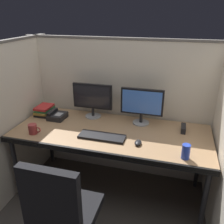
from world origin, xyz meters
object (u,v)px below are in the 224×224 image
Objects in this scene: monitor_right at (142,104)px; red_stapler at (183,128)px; desk at (110,136)px; keyboard_main at (102,137)px; computer_mouse at (138,143)px; coffee_mug at (33,129)px; soda_can at (186,152)px; book_stack at (44,110)px; monitor_left at (92,98)px; desk_phone at (57,116)px.

monitor_right is 2.87× the size of red_stapler.
keyboard_main is at bearing -106.54° from desk.
computer_mouse is 0.76× the size of coffee_mug.
computer_mouse reaches higher than desk.
computer_mouse is (0.05, -0.43, -0.20)m from monitor_right.
desk is 12.67× the size of red_stapler.
monitor_right is at bearing 129.56° from soda_can.
desk is at bearing -163.36° from red_stapler.
soda_can is (0.70, -0.27, 0.11)m from desk.
desk is at bearing -13.25° from book_stack.
monitor_right is 1.10m from book_stack.
book_stack reaches higher than desk.
keyboard_main is at bearing 169.43° from soda_can.
monitor_right reaches higher than book_stack.
monitor_right reaches higher than coffee_mug.
monitor_right is 3.41× the size of coffee_mug.
computer_mouse is 0.43× the size of book_stack.
monitor_right is 3.52× the size of soda_can.
coffee_mug is at bearing -152.24° from monitor_right.
coffee_mug reaches higher than keyboard_main.
coffee_mug is at bearing -162.20° from red_stapler.
red_stapler is at bearing 92.22° from soda_can.
monitor_left is 3.52× the size of soda_can.
book_stack is at bearing 107.08° from coffee_mug.
desk_phone is at bearing -171.93° from monitor_right.
monitor_left is at bearing 142.18° from computer_mouse.
desk_phone is 1.27× the size of red_stapler.
desk is 0.85m from book_stack.
computer_mouse is at bearing -28.94° from desk.
monitor_left and monitor_right have the same top height.
keyboard_main is at bearing 174.89° from computer_mouse.
soda_can reaches higher than computer_mouse.
monitor_left is 1.14m from soda_can.
desk_phone is 1.40m from soda_can.
coffee_mug is at bearing -175.92° from computer_mouse.
monitor_right is 0.71m from soda_can.
red_stapler is at bearing -4.85° from monitor_left.
desk_phone is 1.32m from red_stapler.
monitor_left reaches higher than keyboard_main.
red_stapler is (0.38, 0.37, 0.01)m from computer_mouse.
desk is 4.42× the size of monitor_right.
coffee_mug is 1.44m from red_stapler.
monitor_left is at bearing 134.52° from desk.
desk_phone is (-0.60, 0.27, 0.02)m from keyboard_main.
red_stapler is at bearing -7.86° from monitor_right.
red_stapler is at bearing 44.41° from computer_mouse.
monitor_left is 0.54m from monitor_right.
desk is 0.45m from monitor_right.
desk is 0.35m from computer_mouse.
monitor_left is 2.87× the size of red_stapler.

